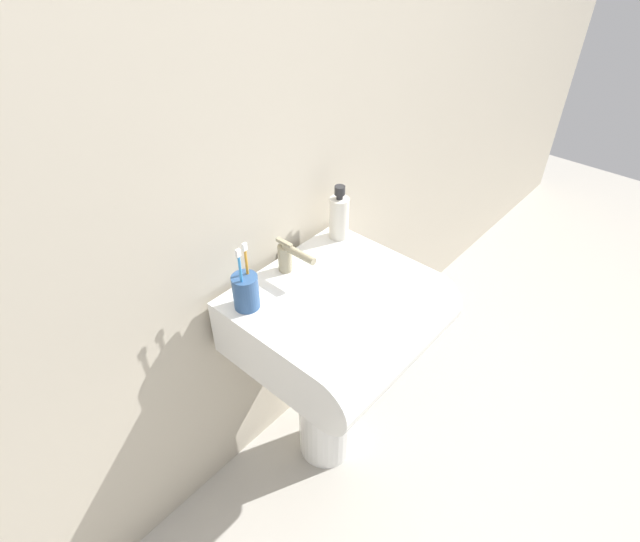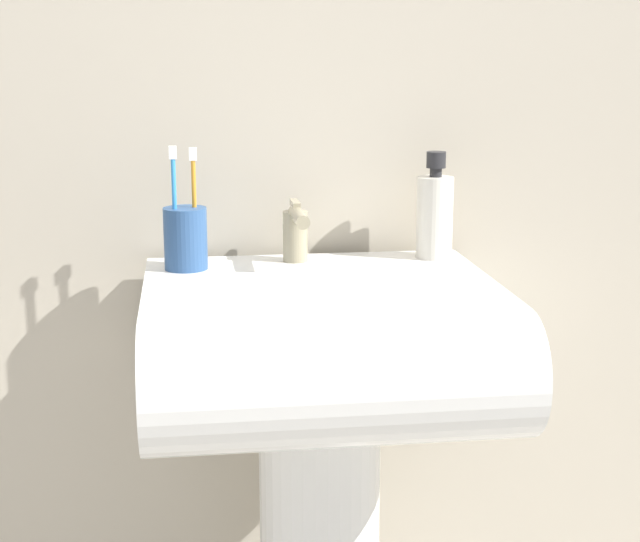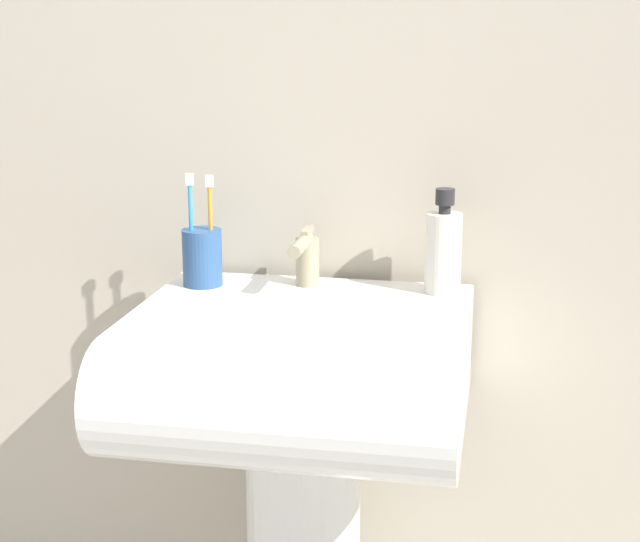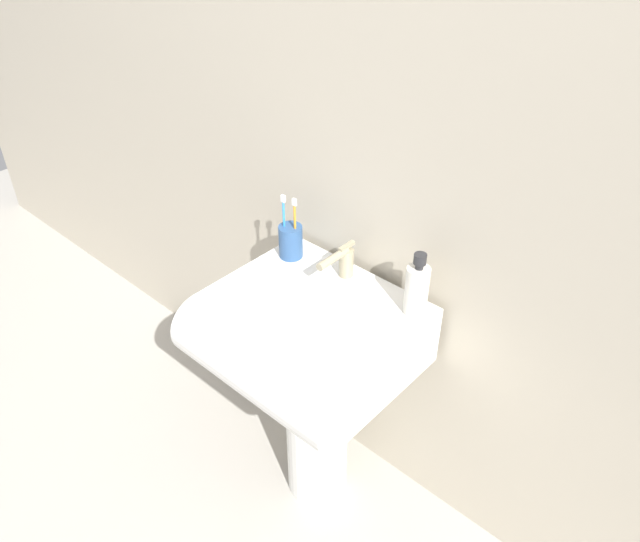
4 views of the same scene
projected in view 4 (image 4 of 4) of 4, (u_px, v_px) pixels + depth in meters
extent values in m
plane|color=#ADA89E|center=(317.00, 481.00, 2.07)|extent=(6.00, 6.00, 0.00)
cube|color=#B7AD99|center=(383.00, 116.00, 1.52)|extent=(5.00, 0.05, 2.40)
cylinder|color=white|center=(317.00, 422.00, 1.90)|extent=(0.19, 0.19, 0.58)
cube|color=white|center=(317.00, 328.00, 1.68)|extent=(0.53, 0.39, 0.18)
cylinder|color=white|center=(264.00, 366.00, 1.56)|extent=(0.53, 0.18, 0.18)
cylinder|color=tan|center=(346.00, 263.00, 1.70)|extent=(0.04, 0.04, 0.08)
cylinder|color=tan|center=(333.00, 259.00, 1.64)|extent=(0.02, 0.11, 0.02)
cube|color=tan|center=(347.00, 246.00, 1.67)|extent=(0.01, 0.06, 0.01)
cylinder|color=#2D5184|center=(291.00, 241.00, 1.77)|extent=(0.07, 0.07, 0.10)
cylinder|color=#338CD8|center=(284.00, 227.00, 1.75)|extent=(0.01, 0.01, 0.16)
cube|color=white|center=(283.00, 199.00, 1.69)|extent=(0.01, 0.01, 0.02)
cylinder|color=orange|center=(295.00, 230.00, 1.74)|extent=(0.01, 0.01, 0.16)
cube|color=white|center=(294.00, 202.00, 1.69)|extent=(0.01, 0.01, 0.02)
cylinder|color=silver|center=(417.00, 290.00, 1.55)|extent=(0.06, 0.06, 0.14)
cylinder|color=#262628|center=(419.00, 266.00, 1.51)|extent=(0.02, 0.02, 0.01)
cylinder|color=#262628|center=(420.00, 259.00, 1.50)|extent=(0.03, 0.03, 0.03)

